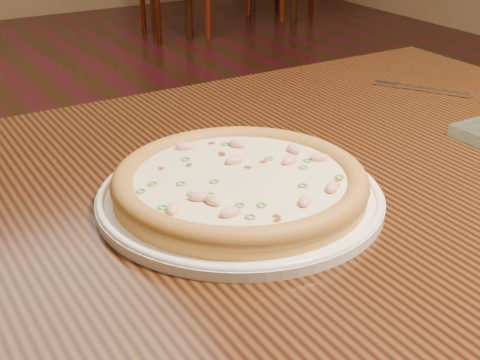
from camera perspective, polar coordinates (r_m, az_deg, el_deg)
hero_table at (r=0.95m, az=4.65°, el=-4.27°), size 1.20×0.80×0.75m
plate at (r=0.81m, az=0.00°, el=-1.36°), size 0.35×0.35×0.02m
pizza at (r=0.80m, az=0.01°, el=-0.19°), size 0.31×0.31×0.03m
fork at (r=1.26m, az=15.51°, el=7.49°), size 0.10×0.16×0.00m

